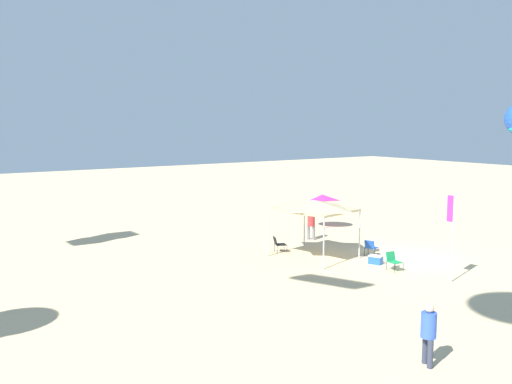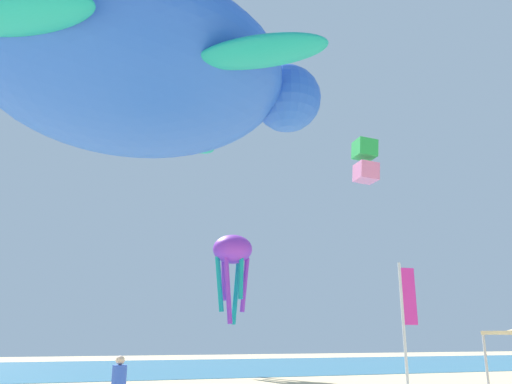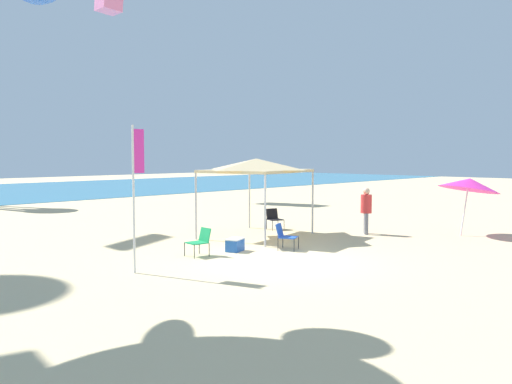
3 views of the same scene
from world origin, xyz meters
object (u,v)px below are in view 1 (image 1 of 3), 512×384
Objects in this scene: canopy_tent at (314,205)px; folding_chair_facing_ocean at (371,247)px; beach_umbrella at (323,198)px; person_kite_handler at (311,222)px; cooler_box at (376,260)px; banner_flag at (452,229)px; folding_chair_near_cooler at (278,243)px; person_near_umbrella at (429,329)px; folding_chair_left_of_tent at (393,260)px.

folding_chair_facing_ocean is (-1.39, -2.55, -2.11)m from canopy_tent.
person_kite_handler is at bearing 129.20° from beach_umbrella.
cooler_box is 0.20× the size of banner_flag.
banner_flag reaches higher than folding_chair_near_cooler.
canopy_tent is 2.29× the size of person_near_umbrella.
banner_flag is at bearing -71.23° from folding_chair_left_of_tent.
beach_umbrella reaches higher than folding_chair_facing_ocean.
person_near_umbrella is (-9.80, 7.94, 0.56)m from folding_chair_facing_ocean.
banner_flag is 2.11× the size of person_near_umbrella.
cooler_box is (1.24, -0.20, -0.27)m from folding_chair_left_of_tent.
banner_flag is 2.13× the size of person_kite_handler.
folding_chair_near_cooler is 0.46× the size of person_near_umbrella.
cooler_box is at bearing -13.70° from person_near_umbrella.
canopy_tent is 1.71× the size of beach_umbrella.
person_near_umbrella reaches higher than cooler_box.
cooler_box is 6.04m from person_kite_handler.
person_kite_handler is (1.43, -3.37, 0.55)m from folding_chair_near_cooler.
banner_flag is (-6.46, -1.97, -0.34)m from canopy_tent.
banner_flag is at bearing 139.87° from person_kite_handler.
cooler_box is at bearing -148.78° from canopy_tent.
person_near_umbrella is (-16.81, 10.90, -0.87)m from beach_umbrella.
person_kite_handler is at bearing -24.48° from folding_chair_facing_ocean.
banner_flag reaches higher than person_kite_handler.
folding_chair_near_cooler is (3.21, 3.32, 0.00)m from folding_chair_facing_ocean.
beach_umbrella is at bearing -38.00° from folding_chair_near_cooler.
person_near_umbrella is (-7.31, 6.79, 0.56)m from folding_chair_left_of_tent.
person_near_umbrella reaches higher than folding_chair_left_of_tent.
folding_chair_left_of_tent is 0.22× the size of banner_flag.
person_kite_handler reaches higher than folding_chair_facing_ocean.
beach_umbrella is 7.47m from folding_chair_near_cooler.
folding_chair_near_cooler is 5.06m from cooler_box.
canopy_tent is 4.94× the size of folding_chair_facing_ocean.
folding_chair_near_cooler is at bearing 27.91° from cooler_box.
canopy_tent is 2.89m from folding_chair_near_cooler.
beach_umbrella reaches higher than person_kite_handler.
folding_chair_facing_ocean reaches higher than cooler_box.
cooler_box is at bearing 133.95° from person_kite_handler.
folding_chair_left_of_tent is at bearing -17.32° from person_near_umbrella.
folding_chair_facing_ocean is at bearing 71.54° from folding_chair_left_of_tent.
canopy_tent is at bearing 135.59° from beach_umbrella.
folding_chair_left_of_tent is 1.00× the size of folding_chair_facing_ocean.
beach_umbrella is 2.89× the size of folding_chair_facing_ocean.
person_kite_handler is at bearing 86.79° from folding_chair_left_of_tent.
folding_chair_facing_ocean is 0.22× the size of banner_flag.
beach_umbrella reaches higher than person_near_umbrella.
canopy_tent is 6.76m from banner_flag.
folding_chair_facing_ocean and folding_chair_near_cooler have the same top height.
folding_chair_facing_ocean is (-7.01, 2.96, -1.43)m from beach_umbrella.
folding_chair_facing_ocean is 0.46× the size of person_near_umbrella.
canopy_tent reaches higher than folding_chair_near_cooler.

